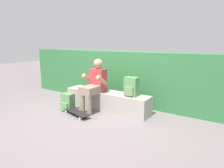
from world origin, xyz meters
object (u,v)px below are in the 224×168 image
object	(u,v)px
person_skater	(95,84)
backpack_on_bench	(131,87)
backpack_on_ground	(68,102)
bench_main	(107,101)
skateboard_near_person	(76,112)

from	to	relation	value
person_skater	backpack_on_bench	distance (m)	0.85
person_skater	backpack_on_ground	xyz separation A→B (m)	(-0.50, -0.36, -0.44)
bench_main	backpack_on_ground	world-z (taller)	bench_main
bench_main	skateboard_near_person	distance (m)	0.77
bench_main	skateboard_near_person	xyz separation A→B (m)	(-0.33, -0.68, -0.14)
person_skater	bench_main	bearing A→B (deg)	48.59
backpack_on_bench	backpack_on_ground	xyz separation A→B (m)	(-1.33, -0.56, -0.43)
bench_main	person_skater	distance (m)	0.50
person_skater	skateboard_near_person	bearing A→B (deg)	-107.14
backpack_on_bench	person_skater	bearing A→B (deg)	-166.51
skateboard_near_person	backpack_on_bench	world-z (taller)	backpack_on_bench
bench_main	backpack_on_ground	distance (m)	0.89
person_skater	backpack_on_bench	world-z (taller)	person_skater
bench_main	skateboard_near_person	bearing A→B (deg)	-115.77
backpack_on_ground	skateboard_near_person	bearing A→B (deg)	-17.71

